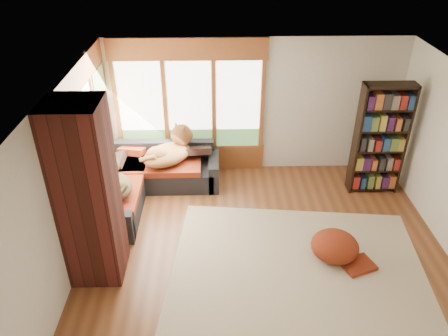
# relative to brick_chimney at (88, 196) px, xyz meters

# --- Properties ---
(floor) EXTENTS (5.50, 5.50, 0.00)m
(floor) POSITION_rel_brick_chimney_xyz_m (2.40, 0.35, -1.30)
(floor) COLOR brown
(floor) RESTS_ON ground
(ceiling) EXTENTS (5.50, 5.50, 0.00)m
(ceiling) POSITION_rel_brick_chimney_xyz_m (2.40, 0.35, 1.30)
(ceiling) COLOR white
(wall_back) EXTENTS (5.50, 0.04, 2.60)m
(wall_back) POSITION_rel_brick_chimney_xyz_m (2.40, 2.85, 0.00)
(wall_back) COLOR silver
(wall_back) RESTS_ON ground
(wall_front) EXTENTS (5.50, 0.04, 2.60)m
(wall_front) POSITION_rel_brick_chimney_xyz_m (2.40, -2.15, 0.00)
(wall_front) COLOR silver
(wall_front) RESTS_ON ground
(wall_left) EXTENTS (0.04, 5.00, 2.60)m
(wall_left) POSITION_rel_brick_chimney_xyz_m (-0.35, 0.35, 0.00)
(wall_left) COLOR silver
(wall_left) RESTS_ON ground
(windows_back) EXTENTS (2.82, 0.10, 1.90)m
(windows_back) POSITION_rel_brick_chimney_xyz_m (1.20, 2.82, 0.05)
(windows_back) COLOR brown
(windows_back) RESTS_ON wall_back
(windows_left) EXTENTS (0.10, 2.62, 1.90)m
(windows_left) POSITION_rel_brick_chimney_xyz_m (-0.32, 1.55, 0.05)
(windows_left) COLOR brown
(windows_left) RESTS_ON wall_left
(roller_blind) EXTENTS (0.03, 0.72, 0.90)m
(roller_blind) POSITION_rel_brick_chimney_xyz_m (-0.29, 2.38, 0.45)
(roller_blind) COLOR #72925B
(roller_blind) RESTS_ON wall_left
(brick_chimney) EXTENTS (0.70, 0.70, 2.60)m
(brick_chimney) POSITION_rel_brick_chimney_xyz_m (0.00, 0.00, 0.00)
(brick_chimney) COLOR #471914
(brick_chimney) RESTS_ON ground
(sectional_sofa) EXTENTS (2.20, 2.20, 0.80)m
(sectional_sofa) POSITION_rel_brick_chimney_xyz_m (0.45, 2.05, -1.00)
(sectional_sofa) COLOR black
(sectional_sofa) RESTS_ON ground
(area_rug) EXTENTS (3.90, 3.14, 0.01)m
(area_rug) POSITION_rel_brick_chimney_xyz_m (2.84, -0.04, -1.29)
(area_rug) COLOR white
(area_rug) RESTS_ON ground
(bookshelf) EXTENTS (0.88, 0.29, 2.05)m
(bookshelf) POSITION_rel_brick_chimney_xyz_m (4.54, 2.00, -0.28)
(bookshelf) COLOR black
(bookshelf) RESTS_ON ground
(pouf) EXTENTS (0.91, 0.91, 0.38)m
(pouf) POSITION_rel_brick_chimney_xyz_m (3.42, 0.21, -1.10)
(pouf) COLOR maroon
(pouf) RESTS_ON area_rug
(dog_tan) EXTENTS (1.13, 1.11, 0.56)m
(dog_tan) POSITION_rel_brick_chimney_xyz_m (0.86, 2.27, -0.48)
(dog_tan) COLOR brown
(dog_tan) RESTS_ON sectional_sofa
(dog_brindle) EXTENTS (0.78, 0.94, 0.46)m
(dog_brindle) POSITION_rel_brick_chimney_xyz_m (0.01, 1.32, -0.54)
(dog_brindle) COLOR #34281B
(dog_brindle) RESTS_ON sectional_sofa
(throw_pillows) EXTENTS (1.98, 1.68, 0.45)m
(throw_pillows) POSITION_rel_brick_chimney_xyz_m (0.48, 2.20, -0.51)
(throw_pillows) COLOR black
(throw_pillows) RESTS_ON sectional_sofa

